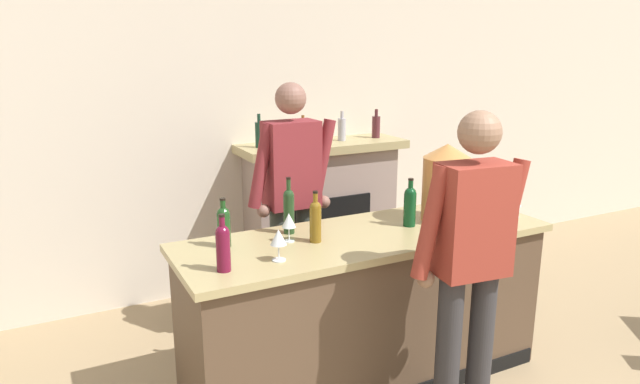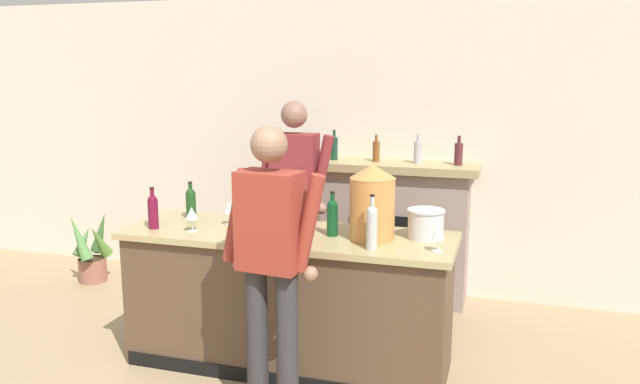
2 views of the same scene
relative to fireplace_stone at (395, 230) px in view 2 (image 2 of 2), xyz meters
name	(u,v)px [view 2 (image 2 of 2)]	position (x,y,z in m)	size (l,w,h in m)	color
wall_back_panel	(364,146)	(-0.36, 0.26, 0.73)	(12.00, 0.07, 2.75)	beige
bar_counter	(288,299)	(-0.48, -1.53, -0.16)	(2.31, 0.76, 0.98)	#4F3B2B
fireplace_stone	(395,230)	(0.00, 0.00, 0.00)	(1.46, 0.52, 1.54)	gray
potted_plant_corner	(92,252)	(-2.95, -0.43, -0.34)	(0.36, 0.44, 0.72)	#915948
person_customer	(271,263)	(-0.31, -2.25, 0.34)	(0.66, 0.34, 1.78)	#2D2C2D
person_bartender	(295,204)	(-0.66, -0.85, 0.38)	(0.66, 0.31, 1.84)	#383F38
copper_dispenser	(372,202)	(0.11, -1.52, 0.58)	(0.30, 0.34, 0.50)	#C48041
ice_bucket_steel	(426,224)	(0.45, -1.40, 0.43)	(0.25, 0.25, 0.20)	silver
wine_bottle_riesling_slim	(191,202)	(-1.31, -1.36, 0.46)	(0.07, 0.07, 0.28)	#1B431A
wine_bottle_cabernet_heavy	(245,201)	(-0.89, -1.31, 0.48)	(0.07, 0.07, 0.35)	#1F3B1C
wine_bottle_merlot_tall	(243,210)	(-0.82, -1.52, 0.46)	(0.07, 0.07, 0.30)	brown
wine_bottle_rose_blush	(153,210)	(-1.42, -1.70, 0.46)	(0.07, 0.07, 0.30)	maroon
wine_bottle_port_short	(332,216)	(-0.16, -1.52, 0.47)	(0.08, 0.08, 0.31)	#0E401E
wine_bottle_chardonnay_pale	(372,225)	(0.17, -1.76, 0.48)	(0.07, 0.07, 0.35)	#A9B2B3
wine_glass_front_right	(438,233)	(0.57, -1.68, 0.45)	(0.08, 0.08, 0.17)	silver
wine_glass_mid_counter	(192,214)	(-1.12, -1.70, 0.45)	(0.09, 0.09, 0.17)	silver
wine_glass_back_row	(229,208)	(-0.95, -1.45, 0.45)	(0.08, 0.08, 0.17)	silver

